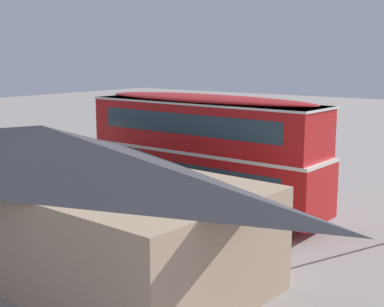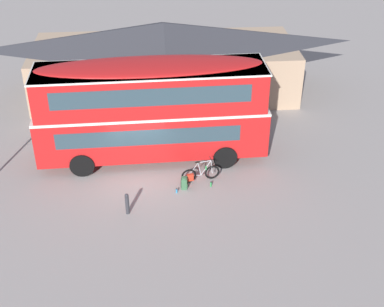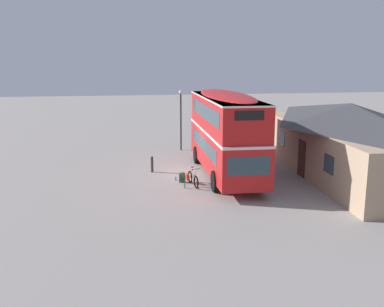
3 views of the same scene
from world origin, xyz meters
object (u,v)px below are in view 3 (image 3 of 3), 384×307
Objects in this scene: water_bottle_green_metal at (185,186)px; kerb_bollard at (152,164)px; double_decker_bus at (225,130)px; street_lamp at (181,113)px; backpack_on_ground at (182,177)px; water_bottle_blue_sports at (176,179)px; touring_bicycle at (192,179)px.

kerb_bollard is (-3.65, -1.41, 0.39)m from water_bottle_green_metal.
double_decker_bus is 7.71m from street_lamp.
double_decker_bus reaches higher than kerb_bollard.
water_bottle_green_metal is 3.93m from kerb_bollard.
double_decker_bus is 10.79× the size of kerb_bollard.
street_lamp is 7.12m from kerb_bollard.
water_bottle_green_metal is at bearing -49.86° from double_decker_bus.
backpack_on_ground is 0.52m from water_bottle_blue_sports.
kerb_bollard is at bearing -151.78° from water_bottle_blue_sports.
backpack_on_ground is 2.63× the size of water_bottle_blue_sports.
water_bottle_green_metal is (0.44, -0.48, -0.26)m from touring_bicycle.
water_bottle_blue_sports is at bearing -75.66° from double_decker_bus.
backpack_on_ground is 9.12m from street_lamp.
touring_bicycle is at bearing 30.47° from kerb_bollard.
water_bottle_green_metal is 0.25× the size of kerb_bollard.
double_decker_bus is at bearing 71.79° from kerb_bollard.
backpack_on_ground is at bearing -148.41° from touring_bicycle.
double_decker_bus reaches higher than street_lamp.
kerb_bollard is (6.21, -2.64, -2.26)m from street_lamp.
double_decker_bus is 3.69m from touring_bicycle.
street_lamp is at bearing 172.18° from backpack_on_ground.
water_bottle_green_metal is (1.16, -0.04, -0.18)m from backpack_on_ground.
double_decker_bus is 4.85m from kerb_bollard.
backpack_on_ground is at bearing 30.14° from kerb_bollard.
double_decker_bus is 49.04× the size of water_bottle_blue_sports.
water_bottle_blue_sports is at bearing -140.27° from backpack_on_ground.
street_lamp is at bearing 175.43° from touring_bicycle.
touring_bicycle is (1.85, -2.24, -2.27)m from double_decker_bus.
backpack_on_ground is at bearing 178.02° from water_bottle_green_metal.
water_bottle_blue_sports is at bearing -10.23° from street_lamp.
double_decker_bus reaches higher than backpack_on_ground.
touring_bicycle reaches higher than water_bottle_blue_sports.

